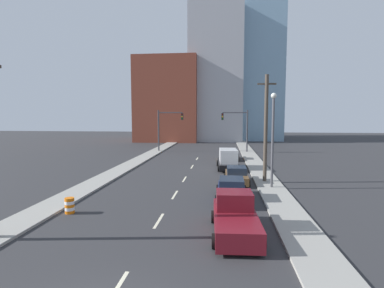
% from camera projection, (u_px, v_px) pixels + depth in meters
% --- Properties ---
extents(sidewalk_left, '(2.21, 93.88, 0.15)m').
position_uv_depth(sidewalk_left, '(164.00, 147.00, 55.39)').
color(sidewalk_left, gray).
rests_on(sidewalk_left, ground).
extents(sidewalk_right, '(2.21, 93.88, 0.15)m').
position_uv_depth(sidewalk_right, '(245.00, 148.00, 53.84)').
color(sidewalk_right, gray).
rests_on(sidewalk_right, ground).
extents(lane_stripe_at_9m, '(0.16, 2.40, 0.01)m').
position_uv_depth(lane_stripe_at_9m, '(159.00, 221.00, 16.80)').
color(lane_stripe_at_9m, beige).
rests_on(lane_stripe_at_9m, ground).
extents(lane_stripe_at_14m, '(0.16, 2.40, 0.01)m').
position_uv_depth(lane_stripe_at_14m, '(175.00, 195.00, 22.31)').
color(lane_stripe_at_14m, beige).
rests_on(lane_stripe_at_14m, ground).
extents(lane_stripe_at_20m, '(0.16, 2.40, 0.01)m').
position_uv_depth(lane_stripe_at_20m, '(184.00, 179.00, 27.74)').
color(lane_stripe_at_20m, beige).
rests_on(lane_stripe_at_20m, ground).
extents(lane_stripe_at_27m, '(0.16, 2.40, 0.01)m').
position_uv_depth(lane_stripe_at_27m, '(192.00, 167.00, 34.54)').
color(lane_stripe_at_27m, beige).
rests_on(lane_stripe_at_27m, ground).
extents(lane_stripe_at_33m, '(0.16, 2.40, 0.01)m').
position_uv_depth(lane_stripe_at_33m, '(197.00, 159.00, 40.96)').
color(lane_stripe_at_33m, beige).
rests_on(lane_stripe_at_33m, ground).
extents(building_brick_left, '(14.00, 16.00, 18.90)m').
position_uv_depth(building_brick_left, '(170.00, 101.00, 71.53)').
color(building_brick_left, brown).
rests_on(building_brick_left, ground).
extents(building_office_center, '(12.00, 20.00, 30.38)m').
position_uv_depth(building_office_center, '(216.00, 78.00, 73.80)').
color(building_office_center, '#A8A8AD').
rests_on(building_office_center, ground).
extents(building_glass_right, '(13.00, 20.00, 35.92)m').
position_uv_depth(building_glass_right, '(252.00, 68.00, 76.56)').
color(building_glass_right, '#7A9EB7').
rests_on(building_glass_right, ground).
extents(traffic_signal_left, '(4.21, 0.35, 6.76)m').
position_uv_depth(traffic_signal_left, '(165.00, 125.00, 48.73)').
color(traffic_signal_left, '#38383D').
rests_on(traffic_signal_left, ground).
extents(traffic_signal_right, '(4.21, 0.35, 6.76)m').
position_uv_depth(traffic_signal_right, '(240.00, 125.00, 47.46)').
color(traffic_signal_right, '#38383D').
rests_on(traffic_signal_right, ground).
extents(utility_pole_right_mid, '(1.60, 0.32, 9.38)m').
position_uv_depth(utility_pole_right_mid, '(266.00, 128.00, 25.92)').
color(utility_pole_right_mid, '#473D33').
rests_on(utility_pole_right_mid, ground).
extents(traffic_barrel, '(0.56, 0.56, 0.95)m').
position_uv_depth(traffic_barrel, '(70.00, 206.00, 18.04)').
color(traffic_barrel, orange).
rests_on(traffic_barrel, ground).
extents(street_lamp, '(0.44, 0.44, 7.66)m').
position_uv_depth(street_lamp, '(273.00, 133.00, 23.71)').
color(street_lamp, '#4C4C51').
rests_on(street_lamp, ground).
extents(pickup_truck_maroon, '(2.54, 5.29, 1.98)m').
position_uv_depth(pickup_truck_maroon, '(235.00, 218.00, 14.92)').
color(pickup_truck_maroon, maroon).
rests_on(pickup_truck_maroon, ground).
extents(sedan_navy, '(2.21, 4.81, 1.53)m').
position_uv_depth(sedan_navy, '(231.00, 190.00, 20.86)').
color(sedan_navy, '#141E47').
rests_on(sedan_navy, ground).
extents(sedan_brown, '(2.17, 4.40, 1.44)m').
position_uv_depth(sedan_brown, '(236.00, 176.00, 26.18)').
color(sedan_brown, brown).
rests_on(sedan_brown, ground).
extents(box_truck_black, '(2.61, 5.50, 2.22)m').
position_uv_depth(box_truck_black, '(228.00, 160.00, 32.94)').
color(box_truck_black, black).
rests_on(box_truck_black, ground).
extents(sedan_orange, '(2.25, 4.42, 1.37)m').
position_uv_depth(sedan_orange, '(231.00, 155.00, 40.04)').
color(sedan_orange, orange).
rests_on(sedan_orange, ground).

